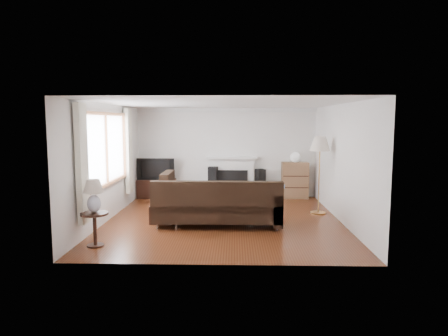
{
  "coord_description": "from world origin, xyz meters",
  "views": [
    {
      "loc": [
        0.24,
        -8.49,
        2.13
      ],
      "look_at": [
        0.0,
        0.3,
        1.1
      ],
      "focal_mm": 32.0,
      "sensor_mm": 36.0,
      "label": 1
    }
  ],
  "objects_px": {
    "floor_lamp": "(319,175)",
    "side_table": "(95,229)",
    "tv_stand": "(157,188)",
    "sectional_sofa": "(218,203)",
    "coffee_table": "(213,201)",
    "bookshelf": "(295,180)"
  },
  "relations": [
    {
      "from": "bookshelf",
      "to": "floor_lamp",
      "type": "relative_size",
      "value": 0.56
    },
    {
      "from": "tv_stand",
      "to": "side_table",
      "type": "xyz_separation_m",
      "value": [
        -0.2,
        -4.39,
        0.03
      ]
    },
    {
      "from": "tv_stand",
      "to": "coffee_table",
      "type": "xyz_separation_m",
      "value": [
        1.66,
        -1.54,
        -0.04
      ]
    },
    {
      "from": "tv_stand",
      "to": "side_table",
      "type": "bearing_deg",
      "value": -92.63
    },
    {
      "from": "coffee_table",
      "to": "sectional_sofa",
      "type": "bearing_deg",
      "value": -63.2
    },
    {
      "from": "tv_stand",
      "to": "floor_lamp",
      "type": "relative_size",
      "value": 0.58
    },
    {
      "from": "coffee_table",
      "to": "floor_lamp",
      "type": "xyz_separation_m",
      "value": [
        2.47,
        -0.29,
        0.68
      ]
    },
    {
      "from": "floor_lamp",
      "to": "side_table",
      "type": "height_order",
      "value": "floor_lamp"
    },
    {
      "from": "bookshelf",
      "to": "side_table",
      "type": "xyz_separation_m",
      "value": [
        -4.06,
        -4.44,
        -0.21
      ]
    },
    {
      "from": "tv_stand",
      "to": "coffee_table",
      "type": "height_order",
      "value": "tv_stand"
    },
    {
      "from": "sectional_sofa",
      "to": "side_table",
      "type": "xyz_separation_m",
      "value": [
        -2.04,
        -1.46,
        -0.16
      ]
    },
    {
      "from": "side_table",
      "to": "floor_lamp",
      "type": "bearing_deg",
      "value": 30.55
    },
    {
      "from": "floor_lamp",
      "to": "side_table",
      "type": "xyz_separation_m",
      "value": [
        -4.33,
        -2.56,
        -0.6
      ]
    },
    {
      "from": "sectional_sofa",
      "to": "floor_lamp",
      "type": "xyz_separation_m",
      "value": [
        2.29,
        1.09,
        0.44
      ]
    },
    {
      "from": "side_table",
      "to": "sectional_sofa",
      "type": "bearing_deg",
      "value": 35.69
    },
    {
      "from": "sectional_sofa",
      "to": "coffee_table",
      "type": "xyz_separation_m",
      "value": [
        -0.18,
        1.38,
        -0.24
      ]
    },
    {
      "from": "sectional_sofa",
      "to": "tv_stand",
      "type": "bearing_deg",
      "value": 122.11
    },
    {
      "from": "sectional_sofa",
      "to": "floor_lamp",
      "type": "distance_m",
      "value": 2.58
    },
    {
      "from": "bookshelf",
      "to": "coffee_table",
      "type": "bearing_deg",
      "value": -144.21
    },
    {
      "from": "tv_stand",
      "to": "sectional_sofa",
      "type": "xyz_separation_m",
      "value": [
        1.84,
        -2.93,
        0.19
      ]
    },
    {
      "from": "sectional_sofa",
      "to": "coffee_table",
      "type": "relative_size",
      "value": 2.52
    },
    {
      "from": "bookshelf",
      "to": "sectional_sofa",
      "type": "bearing_deg",
      "value": -124.23
    }
  ]
}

